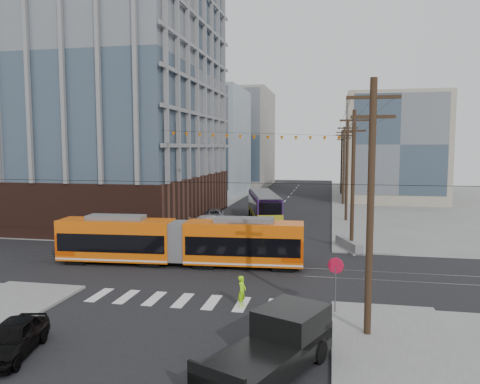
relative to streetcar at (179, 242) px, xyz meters
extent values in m
plane|color=slate|center=(3.38, -4.17, -1.64)|extent=(160.00, 160.00, 0.00)
cube|color=#381E16|center=(-18.62, 18.83, 12.66)|extent=(30.00, 25.00, 28.60)
cube|color=#8C99A5|center=(-13.62, 47.83, 7.36)|extent=(18.00, 16.00, 18.00)
cube|color=gray|center=(19.38, 43.83, 6.36)|extent=(14.00, 14.00, 16.00)
cube|color=gray|center=(-10.62, 67.83, 8.36)|extent=(16.00, 18.00, 20.00)
cube|color=#8C99A5|center=(21.38, 63.83, 5.36)|extent=(16.00, 16.00, 14.00)
cylinder|color=black|center=(11.88, -10.17, 3.86)|extent=(0.30, 0.30, 11.00)
cylinder|color=black|center=(11.88, 51.83, 3.86)|extent=(0.30, 0.30, 11.00)
imported|color=black|center=(-1.90, -14.78, -0.93)|extent=(2.51, 4.41, 1.42)
imported|color=#A9AEB2|center=(-1.73, 10.90, -0.91)|extent=(3.12, 4.68, 1.46)
imported|color=silver|center=(-1.72, 14.84, -0.95)|extent=(3.70, 5.11, 1.37)
imported|color=slate|center=(-2.46, 19.48, -0.96)|extent=(3.44, 5.28, 1.35)
imported|color=#9BF710|center=(5.86, -7.49, -0.83)|extent=(0.48, 0.64, 1.61)
cube|color=#55535E|center=(11.68, 7.13, -1.22)|extent=(2.33, 4.28, 0.84)
camera|label=1|loc=(10.24, -30.36, 6.52)|focal=35.00mm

